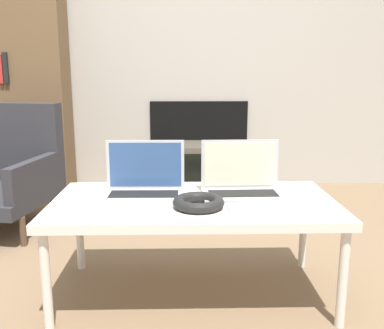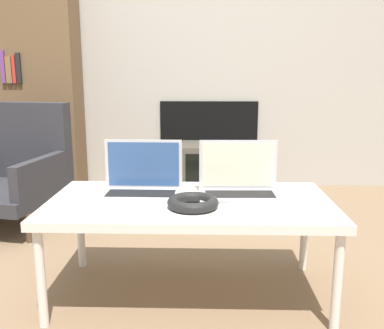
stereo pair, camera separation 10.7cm
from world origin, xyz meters
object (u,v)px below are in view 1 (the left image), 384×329
Objects in this scene: laptop_right at (242,182)px; tv at (200,168)px; laptop_left at (145,183)px; headphones at (198,202)px; armchair at (1,170)px; phone at (237,209)px.

laptop_right reaches higher than tv.
laptop_left is 1.70× the size of headphones.
armchair is at bearing 146.38° from laptop_right.
phone is at bearing -103.80° from laptop_right.
headphones reaches higher than tv.
phone is (-0.05, -0.22, -0.05)m from laptop_right.
laptop_right is 1.61m from tv.
armchair reaches higher than tv.
phone is 1.73m from armchair.
laptop_right is 0.27m from headphones.
laptop_right reaches higher than headphones.
laptop_right is 2.66× the size of phone.
headphones is at bearing -92.61° from tv.
laptop_left is at bearing 178.46° from laptop_right.
phone is 0.30× the size of tv.
laptop_left is 0.99× the size of laptop_right.
headphones is at bearing -38.20° from laptop_left.
tv is at bearing 92.07° from phone.
laptop_right is 1.72× the size of headphones.
armchair is (-1.39, 0.87, -0.13)m from laptop_right.
tv is at bearing 79.70° from laptop_left.
armchair is (-1.34, 1.09, -0.08)m from phone.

